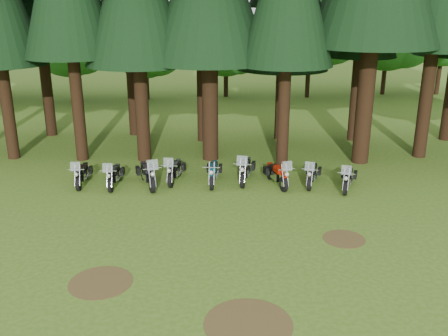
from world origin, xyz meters
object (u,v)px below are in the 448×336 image
at_px(motorcycle_0, 82,175).
at_px(motorcycle_1, 114,176).
at_px(motorcycle_6, 277,175).
at_px(motorcycle_4, 213,173).
at_px(motorcycle_2, 148,175).
at_px(motorcycle_5, 245,170).
at_px(motorcycle_3, 175,171).
at_px(motorcycle_7, 312,175).
at_px(motorcycle_8, 348,179).

relative_size(motorcycle_0, motorcycle_1, 1.00).
relative_size(motorcycle_0, motorcycle_6, 0.96).
bearing_deg(motorcycle_4, motorcycle_1, -171.81).
distance_m(motorcycle_2, motorcycle_5, 4.20).
distance_m(motorcycle_1, motorcycle_2, 1.42).
distance_m(motorcycle_1, motorcycle_3, 2.58).
xyz_separation_m(motorcycle_1, motorcycle_5, (5.59, 0.46, 0.05)).
xyz_separation_m(motorcycle_2, motorcycle_7, (6.98, -0.02, -0.06)).
xyz_separation_m(motorcycle_0, motorcycle_1, (1.40, -0.22, 0.00)).
bearing_deg(motorcycle_4, motorcycle_0, -174.81).
relative_size(motorcycle_3, motorcycle_5, 0.93).
distance_m(motorcycle_0, motorcycle_2, 2.83).
relative_size(motorcycle_2, motorcycle_5, 0.99).
relative_size(motorcycle_1, motorcycle_3, 0.96).
bearing_deg(motorcycle_4, motorcycle_3, 175.30).
xyz_separation_m(motorcycle_3, motorcycle_7, (5.88, -0.58, -0.02)).
distance_m(motorcycle_3, motorcycle_4, 1.70).
distance_m(motorcycle_6, motorcycle_8, 2.94).
xyz_separation_m(motorcycle_4, motorcycle_6, (2.70, -0.32, 0.01)).
height_order(motorcycle_1, motorcycle_4, motorcycle_1).
height_order(motorcycle_3, motorcycle_6, motorcycle_6).
height_order(motorcycle_5, motorcycle_6, motorcycle_5).
bearing_deg(motorcycle_0, motorcycle_7, -3.44).
height_order(motorcycle_0, motorcycle_6, motorcycle_6).
relative_size(motorcycle_4, motorcycle_5, 0.93).
bearing_deg(motorcycle_7, motorcycle_6, -160.82).
bearing_deg(motorcycle_3, motorcycle_4, -0.67).
height_order(motorcycle_2, motorcycle_5, motorcycle_2).
distance_m(motorcycle_6, motorcycle_7, 1.50).
height_order(motorcycle_4, motorcycle_8, motorcycle_8).
relative_size(motorcycle_4, motorcycle_7, 1.06).
bearing_deg(motorcycle_8, motorcycle_2, -163.37).
distance_m(motorcycle_2, motorcycle_7, 6.98).
distance_m(motorcycle_0, motorcycle_6, 8.31).
height_order(motorcycle_6, motorcycle_8, motorcycle_6).
height_order(motorcycle_0, motorcycle_1, motorcycle_1).
distance_m(motorcycle_3, motorcycle_6, 4.42).
distance_m(motorcycle_7, motorcycle_8, 1.49).
height_order(motorcycle_0, motorcycle_2, motorcycle_2).
bearing_deg(motorcycle_3, motorcycle_8, 0.22).
bearing_deg(motorcycle_5, motorcycle_8, -3.12).
xyz_separation_m(motorcycle_4, motorcycle_8, (5.59, -0.84, -0.01)).
bearing_deg(motorcycle_8, motorcycle_5, -173.71).
relative_size(motorcycle_5, motorcycle_6, 1.08).
xyz_separation_m(motorcycle_4, motorcycle_5, (1.39, 0.23, 0.04)).
xyz_separation_m(motorcycle_3, motorcycle_5, (3.07, -0.06, 0.04)).
relative_size(motorcycle_6, motorcycle_8, 1.05).
bearing_deg(motorcycle_2, motorcycle_1, 159.83).
distance_m(motorcycle_1, motorcycle_8, 9.81).
distance_m(motorcycle_4, motorcycle_8, 5.65).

